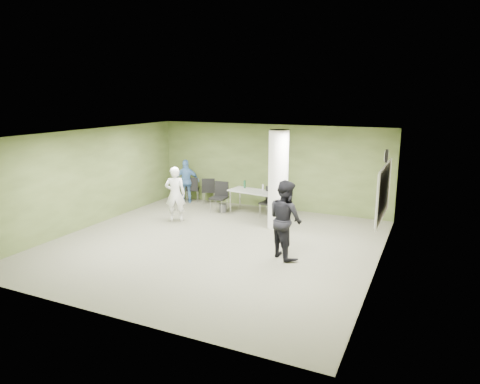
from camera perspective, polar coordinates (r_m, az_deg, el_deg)
The scene contains 17 objects.
floor at distance 11.06m, azimuth -3.50°, elevation -6.92°, with size 8.00×8.00×0.00m, color #4D4E3D.
ceiling at distance 10.46m, azimuth -3.71°, elevation 7.68°, with size 8.00×8.00×0.00m, color white.
wall_back at distance 14.25m, azimuth 4.05°, elevation 3.38°, with size 8.00×0.02×2.80m, color #3E4C23.
wall_left at distance 13.02m, azimuth -19.30°, elevation 1.78°, with size 0.02×8.00×2.80m, color #3E4C23.
wall_right_cream at distance 9.50m, azimuth 18.18°, elevation -2.05°, with size 0.02×8.00×2.80m, color beige.
column at distance 12.07m, azimuth 5.11°, elevation 1.63°, with size 0.56×0.56×2.80m, color silver.
whiteboard at distance 10.65m, azimuth 18.59°, elevation 0.04°, with size 0.05×2.30×1.30m.
wall_clock at distance 10.50m, azimuth 18.93°, elevation 4.56°, with size 0.06×0.32×0.32m.
folding_table at distance 13.54m, azimuth 1.90°, elevation -0.03°, with size 1.71×0.95×1.02m.
wastebasket at distance 13.94m, azimuth -2.31°, elevation -2.14°, with size 0.24×0.24×0.27m, color #4C4C4C.
chair_back_left at distance 15.24m, azimuth -6.40°, elevation 0.60°, with size 0.59×0.59×0.90m.
chair_back_right at distance 14.90m, azimuth -4.18°, elevation 0.43°, with size 0.61×0.61×0.93m.
chair_table_left at distance 13.86m, azimuth -2.69°, elevation -0.33°, with size 0.51×0.51×0.99m.
chair_table_right at distance 13.35m, azimuth 4.01°, elevation -1.02°, with size 0.53×0.53×0.93m.
woman_white at distance 12.97m, azimuth -8.63°, elevation -0.26°, with size 0.60×0.40×1.66m, color white.
man_black at distance 9.96m, azimuth 6.07°, elevation -3.64°, with size 0.90×0.70×1.84m, color black.
man_blue at distance 15.11m, azimuth -7.15°, elevation 1.42°, with size 0.90×0.38×1.54m, color #436EA6.
Camera 1 is at (4.96, -9.16, 3.74)m, focal length 32.00 mm.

